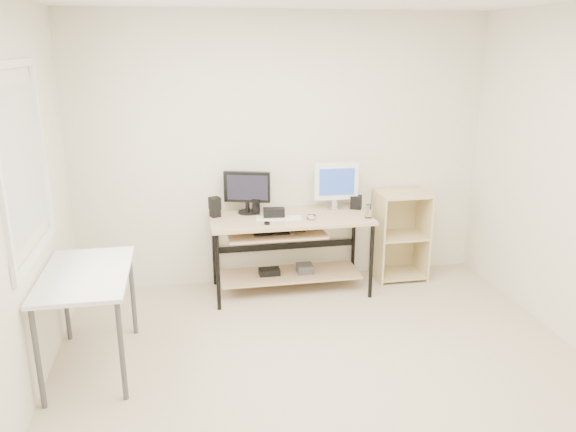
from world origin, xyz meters
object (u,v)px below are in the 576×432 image
(shelf_unit, at_px, (399,234))
(audio_controller, at_px, (256,207))
(black_monitor, at_px, (247,190))
(white_imac, at_px, (336,183))
(side_table, at_px, (86,283))
(desk, at_px, (288,238))

(shelf_unit, bearing_deg, audio_controller, -178.92)
(black_monitor, relative_size, white_imac, 0.95)
(side_table, bearing_deg, desk, 32.65)
(white_imac, xyz_separation_m, audio_controller, (-0.79, -0.04, -0.19))
(shelf_unit, relative_size, white_imac, 1.96)
(shelf_unit, distance_m, audio_controller, 1.51)
(shelf_unit, bearing_deg, side_table, -156.67)
(shelf_unit, distance_m, white_imac, 0.87)
(white_imac, bearing_deg, side_table, -148.81)
(black_monitor, distance_m, white_imac, 0.86)
(desk, bearing_deg, audio_controller, 154.88)
(desk, bearing_deg, white_imac, 18.53)
(white_imac, relative_size, audio_controller, 3.16)
(black_monitor, bearing_deg, audio_controller, -22.34)
(side_table, xyz_separation_m, black_monitor, (1.30, 1.25, 0.31))
(white_imac, height_order, audio_controller, white_imac)
(audio_controller, bearing_deg, shelf_unit, 0.87)
(shelf_unit, bearing_deg, black_monitor, 178.88)
(black_monitor, height_order, audio_controller, black_monitor)
(black_monitor, distance_m, audio_controller, 0.18)
(side_table, relative_size, white_imac, 2.17)
(side_table, bearing_deg, audio_controller, 41.04)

